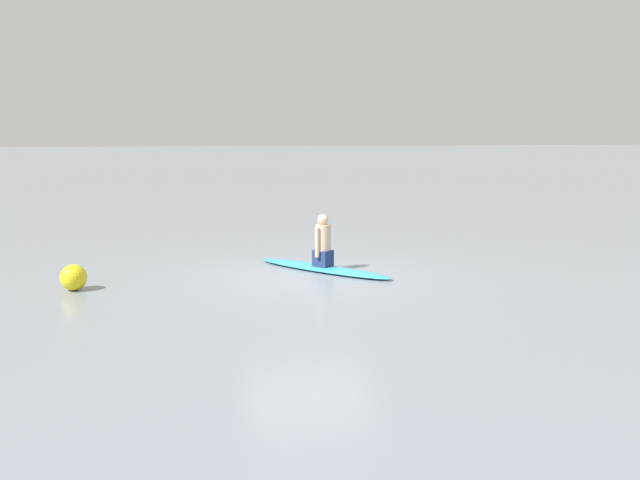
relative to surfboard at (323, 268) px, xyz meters
name	(u,v)px	position (x,y,z in m)	size (l,w,h in m)	color
ground_plane	(310,278)	(0.62, -0.44, -0.05)	(400.00, 400.00, 0.00)	gray
surfboard	(323,268)	(0.00, 0.00, 0.00)	(3.28, 0.62, 0.09)	#339EC6
person_paddler	(323,243)	(0.00, 0.00, 0.52)	(0.44, 0.42, 1.04)	navy
buoy_marker	(74,277)	(0.50, -4.67, 0.18)	(0.46, 0.46, 0.46)	yellow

